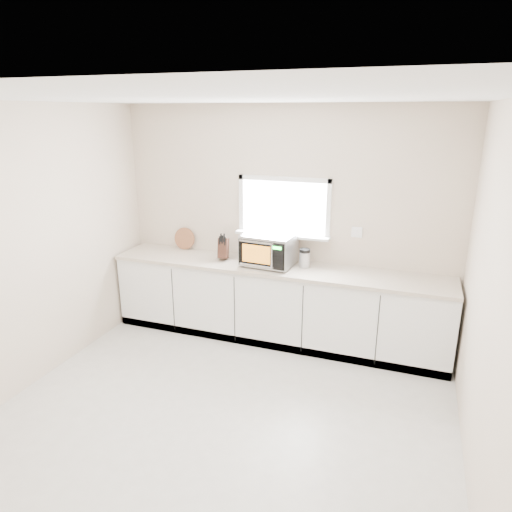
% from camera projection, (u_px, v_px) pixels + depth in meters
% --- Properties ---
extents(ground, '(4.00, 4.00, 0.00)m').
position_uv_depth(ground, '(217.00, 424.00, 3.98)').
color(ground, beige).
rests_on(ground, ground).
extents(back_wall, '(4.00, 0.17, 2.70)m').
position_uv_depth(back_wall, '(284.00, 222.00, 5.36)').
color(back_wall, beige).
rests_on(back_wall, ground).
extents(cabinets, '(3.92, 0.60, 0.88)m').
position_uv_depth(cabinets, '(276.00, 304.00, 5.38)').
color(cabinets, white).
rests_on(cabinets, ground).
extents(countertop, '(3.92, 0.64, 0.04)m').
position_uv_depth(countertop, '(276.00, 268.00, 5.23)').
color(countertop, beige).
rests_on(countertop, cabinets).
extents(microwave, '(0.60, 0.50, 0.37)m').
position_uv_depth(microwave, '(269.00, 249.00, 5.19)').
color(microwave, black).
rests_on(microwave, countertop).
extents(knife_block, '(0.16, 0.25, 0.33)m').
position_uv_depth(knife_block, '(223.00, 248.00, 5.41)').
color(knife_block, '#422217').
rests_on(knife_block, countertop).
extents(cutting_board, '(0.28, 0.07, 0.28)m').
position_uv_depth(cutting_board, '(185.00, 239.00, 5.82)').
color(cutting_board, '#99563B').
rests_on(cutting_board, countertop).
extents(coffee_grinder, '(0.16, 0.16, 0.22)m').
position_uv_depth(coffee_grinder, '(305.00, 258.00, 5.15)').
color(coffee_grinder, '#B8BBC0').
rests_on(coffee_grinder, countertop).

